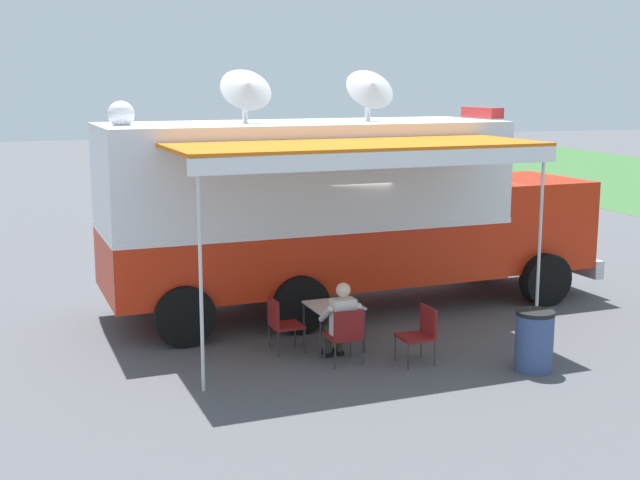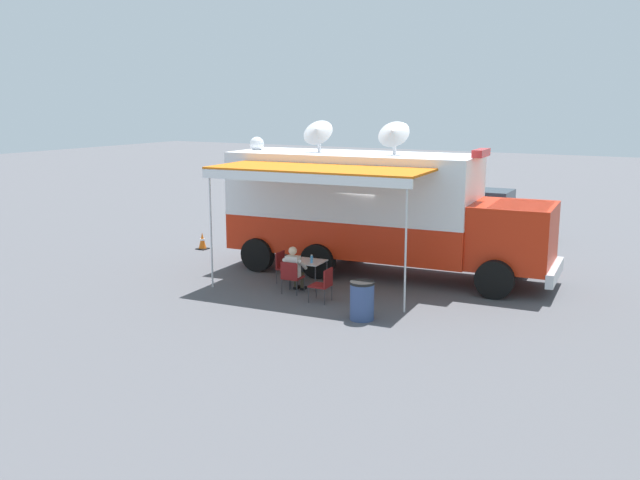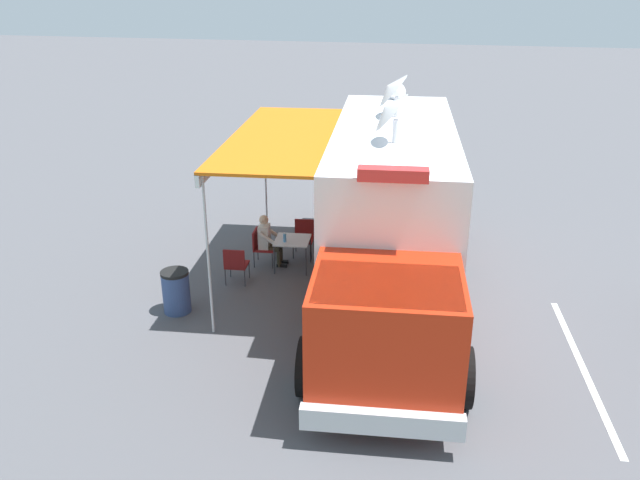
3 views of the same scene
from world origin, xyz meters
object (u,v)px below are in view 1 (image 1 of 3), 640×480
(water_bottle, at_px, (347,299))
(trash_bin, at_px, (534,341))
(folding_chair_at_table, at_px, (346,332))
(car_behind_truck, at_px, (299,207))
(folding_table, at_px, (334,308))
(folding_chair_beside_table, at_px, (281,321))
(seated_responder, at_px, (341,320))
(command_truck, at_px, (342,206))
(folding_chair_spare_by_truck, at_px, (421,330))

(water_bottle, distance_m, trash_bin, 2.92)
(folding_chair_at_table, distance_m, car_behind_truck, 10.45)
(folding_table, bearing_deg, trash_bin, 53.47)
(folding_chair_beside_table, relative_size, trash_bin, 0.96)
(folding_table, height_order, water_bottle, water_bottle)
(seated_responder, bearing_deg, folding_chair_beside_table, -132.29)
(command_truck, distance_m, folding_chair_at_table, 3.56)
(folding_chair_spare_by_truck, bearing_deg, trash_bin, 61.11)
(water_bottle, distance_m, folding_chair_at_table, 0.77)
(folding_table, xyz_separation_m, car_behind_truck, (-9.42, 2.08, 0.21))
(folding_table, relative_size, folding_chair_spare_by_truck, 0.99)
(water_bottle, bearing_deg, command_truck, 163.09)
(car_behind_truck, bearing_deg, water_bottle, -11.35)
(folding_chair_spare_by_truck, relative_size, seated_responder, 0.70)
(folding_table, bearing_deg, water_bottle, 50.39)
(water_bottle, xyz_separation_m, trash_bin, (1.71, 2.33, -0.38))
(water_bottle, distance_m, folding_chair_spare_by_truck, 1.31)
(folding_table, bearing_deg, folding_chair_spare_by_truck, 44.91)
(folding_chair_at_table, relative_size, seated_responder, 0.70)
(command_truck, bearing_deg, seated_responder, -18.85)
(folding_table, relative_size, folding_chair_at_table, 0.99)
(water_bottle, relative_size, seated_responder, 0.18)
(folding_chair_beside_table, bearing_deg, water_bottle, 77.67)
(car_behind_truck, bearing_deg, folding_chair_at_table, -11.91)
(folding_chair_beside_table, distance_m, folding_chair_spare_by_truck, 2.21)
(water_bottle, bearing_deg, seated_responder, -28.15)
(command_truck, distance_m, folding_chair_spare_by_truck, 3.65)
(command_truck, height_order, car_behind_truck, command_truck)
(trash_bin, distance_m, car_behind_truck, 11.29)
(water_bottle, height_order, seated_responder, seated_responder)
(folding_chair_at_table, distance_m, folding_chair_beside_table, 1.18)
(folding_chair_beside_table, distance_m, car_behind_truck, 9.79)
(folding_chair_spare_by_truck, bearing_deg, folding_chair_beside_table, -120.88)
(folding_chair_beside_table, bearing_deg, folding_table, 84.37)
(water_bottle, height_order, car_behind_truck, car_behind_truck)
(command_truck, distance_m, water_bottle, 2.79)
(car_behind_truck, bearing_deg, trash_bin, 2.12)
(folding_table, relative_size, car_behind_truck, 0.20)
(water_bottle, relative_size, trash_bin, 0.25)
(command_truck, distance_m, trash_bin, 4.70)
(trash_bin, bearing_deg, folding_chair_beside_table, -120.03)
(command_truck, xyz_separation_m, folding_chair_beside_table, (2.23, -1.76, -1.43))
(seated_responder, bearing_deg, command_truck, 161.15)
(command_truck, xyz_separation_m, folding_chair_at_table, (3.11, -0.98, -1.43))
(trash_bin, bearing_deg, folding_chair_at_table, -112.27)
(folding_chair_spare_by_truck, bearing_deg, seated_responder, -111.20)
(water_bottle, relative_size, folding_chair_at_table, 0.26)
(folding_table, height_order, folding_chair_beside_table, folding_chair_beside_table)
(command_truck, xyz_separation_m, seated_responder, (2.92, -1.00, -1.30))
(water_bottle, distance_m, folding_chair_beside_table, 1.09)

